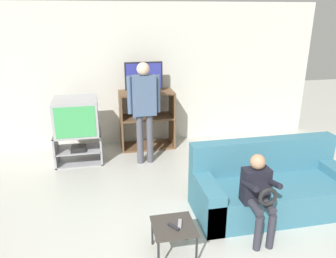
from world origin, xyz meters
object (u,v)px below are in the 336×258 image
(person_seated_child, at_px, (258,191))
(remote_control_white, at_px, (180,224))
(media_shelf, at_px, (147,119))
(remote_control_black, at_px, (174,227))
(snack_table, at_px, (174,229))
(couch, at_px, (270,188))
(television_main, at_px, (76,116))
(television_flat, at_px, (144,78))
(person_standing_adult, at_px, (144,104))
(tv_stand, at_px, (79,148))

(person_seated_child, bearing_deg, remote_control_white, -173.37)
(media_shelf, xyz_separation_m, remote_control_black, (-0.16, -3.01, -0.18))
(media_shelf, relative_size, person_seated_child, 1.09)
(person_seated_child, bearing_deg, snack_table, -173.75)
(couch, bearing_deg, television_main, 141.86)
(television_flat, bearing_deg, person_seated_child, -73.44)
(remote_control_black, xyz_separation_m, person_seated_child, (0.98, 0.14, 0.21))
(television_main, distance_m, person_standing_adult, 1.13)
(snack_table, xyz_separation_m, person_standing_adult, (0.02, 2.30, 0.72))
(television_main, height_order, couch, television_main)
(couch, bearing_deg, television_flat, 118.48)
(remote_control_white, distance_m, couch, 1.47)
(snack_table, distance_m, remote_control_black, 0.06)
(media_shelf, xyz_separation_m, snack_table, (-0.15, -2.98, -0.23))
(remote_control_black, bearing_deg, tv_stand, 79.57)
(tv_stand, xyz_separation_m, person_standing_adult, (1.10, -0.24, 0.77))
(television_main, bearing_deg, person_seated_child, -50.09)
(remote_control_black, xyz_separation_m, couch, (1.42, 0.63, -0.07))
(television_flat, height_order, remote_control_white, television_flat)
(remote_control_black, relative_size, couch, 0.07)
(person_seated_child, bearing_deg, person_standing_adult, 113.46)
(remote_control_black, bearing_deg, person_standing_adult, 56.27)
(television_flat, distance_m, snack_table, 3.15)
(remote_control_white, height_order, couch, couch)
(television_flat, bearing_deg, snack_table, -92.23)
(television_main, distance_m, couch, 3.19)
(snack_table, relative_size, couch, 0.22)
(tv_stand, relative_size, television_main, 1.11)
(couch, bearing_deg, tv_stand, 142.08)
(television_flat, distance_m, person_standing_adult, 0.75)
(tv_stand, relative_size, person_standing_adult, 0.45)
(person_standing_adult, xyz_separation_m, person_seated_child, (0.95, -2.19, -0.45))
(media_shelf, xyz_separation_m, couch, (1.25, -2.38, -0.26))
(remote_control_black, bearing_deg, couch, -9.02)
(snack_table, xyz_separation_m, person_seated_child, (0.97, 0.11, 0.27))
(remote_control_black, relative_size, person_seated_child, 0.15)
(television_main, bearing_deg, television_flat, 20.36)
(couch, xyz_separation_m, person_standing_adult, (-1.39, 1.70, 0.74))
(remote_control_white, relative_size, person_seated_child, 0.15)
(snack_table, distance_m, couch, 1.53)
(person_standing_adult, bearing_deg, television_flat, 82.03)
(tv_stand, xyz_separation_m, remote_control_white, (1.14, -2.53, 0.10))
(television_main, xyz_separation_m, media_shelf, (1.22, 0.44, -0.27))
(television_flat, height_order, person_standing_adult, person_standing_adult)
(snack_table, height_order, remote_control_black, remote_control_black)
(tv_stand, bearing_deg, person_seated_child, -49.86)
(television_main, distance_m, remote_control_black, 2.82)
(tv_stand, relative_size, television_flat, 1.15)
(television_flat, xyz_separation_m, snack_table, (-0.12, -2.98, -1.01))
(remote_control_black, distance_m, person_standing_adult, 2.42)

